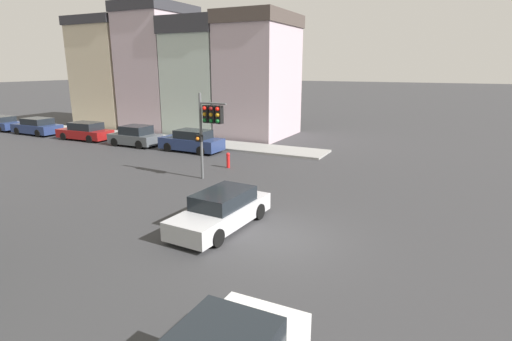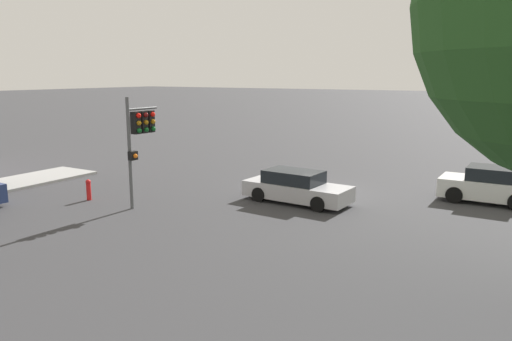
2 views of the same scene
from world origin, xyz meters
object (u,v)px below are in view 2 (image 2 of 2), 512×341
Objects in this scene: crossing_car_1 at (489,185)px; fire_hydrant at (89,189)px; traffic_signal at (140,130)px; crossing_car_0 at (296,187)px.

crossing_car_1 is 17.25m from fire_hydrant.
traffic_signal is at bearing -169.26° from fire_hydrant.
fire_hydrant is (2.70, 0.51, -2.68)m from traffic_signal.
crossing_car_1 is at bearing 35.76° from traffic_signal.
crossing_car_0 is 8.24m from crossing_car_1.
traffic_signal reaches higher than fire_hydrant.
crossing_car_0 is at bearing 38.63° from traffic_signal.
crossing_car_1 reaches higher than fire_hydrant.
crossing_car_1 reaches higher than crossing_car_0.
fire_hydrant is (7.91, 4.33, -0.16)m from crossing_car_0.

